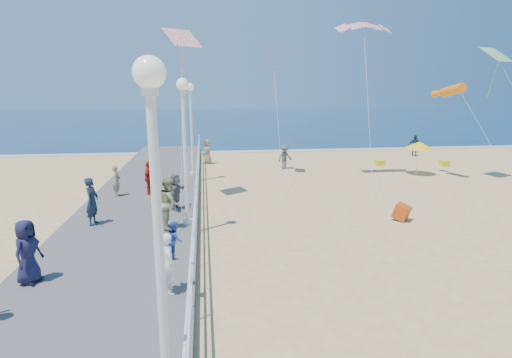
{
  "coord_description": "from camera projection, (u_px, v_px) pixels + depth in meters",
  "views": [
    {
      "loc": [
        -4.68,
        -14.48,
        5.26
      ],
      "look_at": [
        -2.5,
        2.0,
        1.6
      ],
      "focal_mm": 28.0,
      "sensor_mm": 36.0,
      "label": 1
    }
  ],
  "objects": [
    {
      "name": "spectator_1",
      "position": [
        169.0,
        203.0,
        14.34
      ],
      "size": [
        0.82,
        1.0,
        1.88
      ],
      "primitive_type": "imported",
      "rotation": [
        0.0,
        0.0,
        1.7
      ],
      "color": "tan",
      "rests_on": "boardwalk"
    },
    {
      "name": "ocean",
      "position": [
        227.0,
        118.0,
        78.68
      ],
      "size": [
        160.0,
        90.0,
        0.05
      ],
      "primitive_type": "cube",
      "color": "navy",
      "rests_on": "ground"
    },
    {
      "name": "lamp_post_mid",
      "position": [
        184.0,
        137.0,
        14.28
      ],
      "size": [
        0.44,
        0.44,
        5.32
      ],
      "color": "white",
      "rests_on": "boardwalk"
    },
    {
      "name": "beach_chair_right",
      "position": [
        444.0,
        163.0,
        28.63
      ],
      "size": [
        0.55,
        0.55,
        0.4
      ],
      "primitive_type": "cube",
      "color": "#CCD516",
      "rests_on": "ground"
    },
    {
      "name": "spectator_4",
      "position": [
        27.0,
        252.0,
        10.22
      ],
      "size": [
        0.77,
        0.95,
        1.69
      ],
      "primitive_type": "imported",
      "rotation": [
        0.0,
        0.0,
        1.25
      ],
      "color": "#1B1B3C",
      "rests_on": "boardwalk"
    },
    {
      "name": "box_kite",
      "position": [
        402.0,
        213.0,
        16.55
      ],
      "size": [
        0.89,
        0.89,
        0.74
      ],
      "primitive_type": "cube",
      "rotation": [
        0.31,
        0.0,
        0.8
      ],
      "color": "red",
      "rests_on": "ground"
    },
    {
      "name": "spectator_0",
      "position": [
        92.0,
        201.0,
        14.73
      ],
      "size": [
        0.5,
        0.7,
        1.78
      ],
      "primitive_type": "imported",
      "rotation": [
        0.0,
        0.0,
        1.44
      ],
      "color": "#192538",
      "rests_on": "boardwalk"
    },
    {
      "name": "spectator_3",
      "position": [
        149.0,
        178.0,
        19.06
      ],
      "size": [
        0.57,
        1.0,
        1.61
      ],
      "primitive_type": "imported",
      "rotation": [
        0.0,
        0.0,
        1.37
      ],
      "color": "red",
      "rests_on": "boardwalk"
    },
    {
      "name": "kite_diamond_redwhite",
      "position": [
        182.0,
        38.0,
        18.14
      ],
      "size": [
        1.87,
        1.79,
        0.89
      ],
      "primitive_type": "cube",
      "rotation": [
        0.64,
        0.0,
        0.57
      ],
      "color": "red"
    },
    {
      "name": "toddler_held",
      "position": [
        174.0,
        240.0,
        9.75
      ],
      "size": [
        0.46,
        0.53,
        0.92
      ],
      "primitive_type": "imported",
      "rotation": [
        0.0,
        0.0,
        1.85
      ],
      "color": "#2D4DAA",
      "rests_on": "boardwalk"
    },
    {
      "name": "beach_chair_left",
      "position": [
        380.0,
        163.0,
        28.78
      ],
      "size": [
        0.55,
        0.55,
        0.4
      ],
      "primitive_type": "cube",
      "color": "yellow",
      "rests_on": "ground"
    },
    {
      "name": "beach_walker_a",
      "position": [
        285.0,
        157.0,
        27.45
      ],
      "size": [
        1.26,
        1.05,
        1.69
      ],
      "primitive_type": "imported",
      "rotation": [
        0.0,
        0.0,
        0.47
      ],
      "color": "#515256",
      "rests_on": "ground"
    },
    {
      "name": "spectator_6",
      "position": [
        117.0,
        181.0,
        18.78
      ],
      "size": [
        0.36,
        0.54,
        1.47
      ],
      "primitive_type": "imported",
      "rotation": [
        0.0,
        0.0,
        1.56
      ],
      "color": "gray",
      "rests_on": "boardwalk"
    },
    {
      "name": "surf_line",
      "position": [
        257.0,
        151.0,
        35.59
      ],
      "size": [
        160.0,
        1.2,
        0.04
      ],
      "primitive_type": "cube",
      "color": "white",
      "rests_on": "ground"
    },
    {
      "name": "kite_parafoil",
      "position": [
        364.0,
        25.0,
        22.94
      ],
      "size": [
        3.34,
        0.94,
        0.65
      ],
      "primitive_type": null,
      "rotation": [
        0.44,
        0.0,
        0.0
      ],
      "color": "#F11C61"
    },
    {
      "name": "railing",
      "position": [
        195.0,
        202.0,
        14.83
      ],
      "size": [
        0.05,
        42.0,
        0.55
      ],
      "color": "white",
      "rests_on": "boardwalk"
    },
    {
      "name": "boardwalk",
      "position": [
        129.0,
        231.0,
        14.75
      ],
      "size": [
        5.0,
        44.0,
        0.4
      ],
      "primitive_type": "cube",
      "color": "#68635E",
      "rests_on": "ground"
    },
    {
      "name": "beach_umbrella",
      "position": [
        419.0,
        145.0,
        25.33
      ],
      "size": [
        1.9,
        1.9,
        2.14
      ],
      "color": "white",
      "rests_on": "ground"
    },
    {
      "name": "kite_diamond_pink",
      "position": [
        273.0,
        62.0,
        23.99
      ],
      "size": [
        1.16,
        1.44,
        0.92
      ],
      "primitive_type": "cube",
      "rotation": [
        0.78,
        0.0,
        1.37
      ],
      "color": "#F35965"
    },
    {
      "name": "spectator_5",
      "position": [
        176.0,
        192.0,
        16.66
      ],
      "size": [
        0.94,
        1.48,
        1.52
      ],
      "primitive_type": "imported",
      "rotation": [
        0.0,
        0.0,
        1.19
      ],
      "color": "#5C5D61",
      "rests_on": "boardwalk"
    },
    {
      "name": "kite_windsock",
      "position": [
        453.0,
        90.0,
        23.22
      ],
      "size": [
        0.99,
        2.61,
        1.07
      ],
      "primitive_type": "cylinder",
      "rotation": [
        1.36,
        0.0,
        0.17
      ],
      "color": "orange"
    },
    {
      "name": "woman_holding_toddler",
      "position": [
        169.0,
        263.0,
        9.71
      ],
      "size": [
        0.51,
        0.64,
        1.54
      ],
      "primitive_type": "imported",
      "rotation": [
        0.0,
        0.0,
        1.85
      ],
      "color": "white",
      "rests_on": "boardwalk"
    },
    {
      "name": "lamp_post_near",
      "position": [
        157.0,
        209.0,
        5.56
      ],
      "size": [
        0.44,
        0.44,
        5.32
      ],
      "color": "white",
      "rests_on": "boardwalk"
    },
    {
      "name": "beach_walker_c",
      "position": [
        208.0,
        152.0,
        29.46
      ],
      "size": [
        0.89,
        1.04,
        1.8
      ],
      "primitive_type": "imported",
      "rotation": [
        0.0,
        0.0,
        -1.14
      ],
      "color": "gray",
      "rests_on": "ground"
    },
    {
      "name": "kite_diamond_multi",
      "position": [
        496.0,
        54.0,
        22.48
      ],
      "size": [
        1.89,
        1.75,
        0.87
      ],
      "primitive_type": "cube",
      "rotation": [
        0.6,
        0.0,
        0.39
      ],
      "color": "blue"
    },
    {
      "name": "beach_walker_b",
      "position": [
        415.0,
        146.0,
        33.0
      ],
      "size": [
        1.07,
        0.95,
        1.74
      ],
      "primitive_type": "imported",
      "rotation": [
        0.0,
        0.0,
        2.51
      ],
      "color": "#1B273D",
      "rests_on": "ground"
    },
    {
      "name": "lamp_post_far",
      "position": [
        191.0,
        120.0,
        22.99
      ],
      "size": [
        0.44,
        0.44,
        5.32
      ],
      "color": "white",
      "rests_on": "boardwalk"
    },
    {
      "name": "ground",
      "position": [
        325.0,
        228.0,
        15.75
      ],
      "size": [
        160.0,
        160.0,
        0.0
      ],
      "primitive_type": "plane",
      "color": "#EABF7A",
      "rests_on": "ground"
    }
  ]
}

